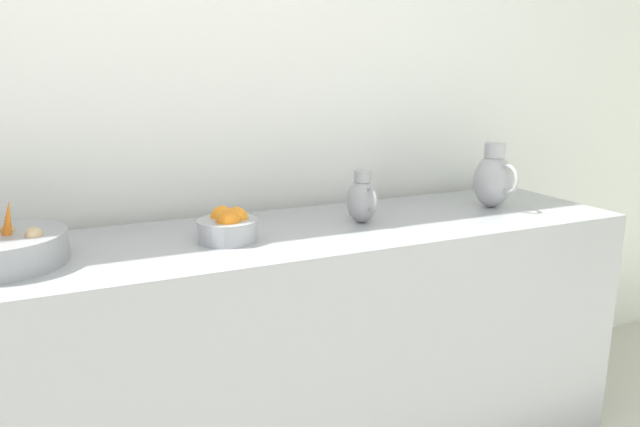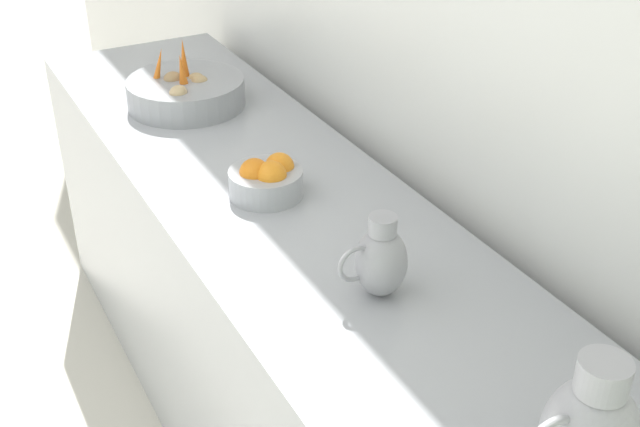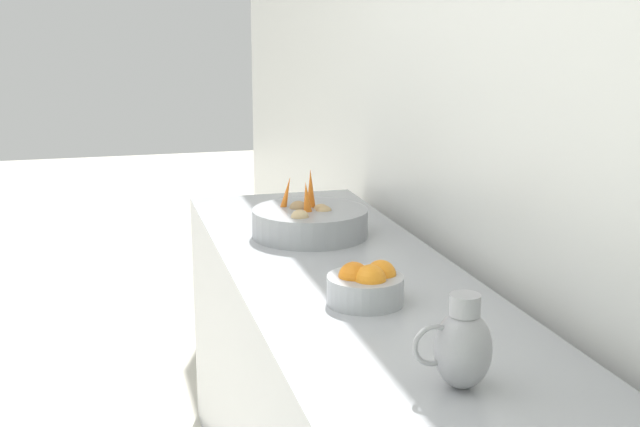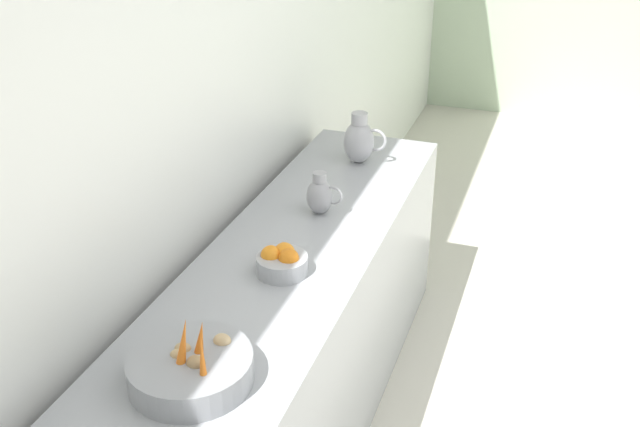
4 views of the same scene
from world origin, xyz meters
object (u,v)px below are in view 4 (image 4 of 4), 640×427
at_px(metal_pitcher_short, 320,195).
at_px(metal_pitcher_tall, 360,140).
at_px(vegetable_colander, 191,368).
at_px(orange_bowl, 282,261).

bearing_deg(metal_pitcher_short, metal_pitcher_tall, 90.31).
bearing_deg(metal_pitcher_tall, vegetable_colander, -89.71).
xyz_separation_m(orange_bowl, metal_pitcher_tall, (-0.03, 1.08, 0.07)).
height_order(orange_bowl, metal_pitcher_short, metal_pitcher_short).
relative_size(orange_bowl, metal_pitcher_tall, 0.75).
distance_m(orange_bowl, metal_pitcher_short, 0.50).
distance_m(vegetable_colander, metal_pitcher_tall, 1.73).
height_order(vegetable_colander, orange_bowl, vegetable_colander).
height_order(vegetable_colander, metal_pitcher_tall, metal_pitcher_tall).
bearing_deg(metal_pitcher_tall, orange_bowl, -88.36).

